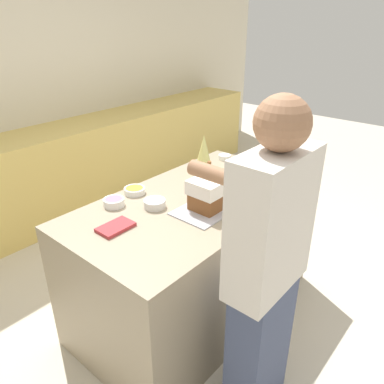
# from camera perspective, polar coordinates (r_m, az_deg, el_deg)

# --- Properties ---
(ground_plane) EXTENTS (12.00, 12.00, 0.00)m
(ground_plane) POSITION_cam_1_polar(r_m,az_deg,el_deg) (2.88, 0.39, -17.02)
(ground_plane) COLOR beige
(wall_back) EXTENTS (8.00, 0.05, 2.60)m
(wall_back) POSITION_cam_1_polar(r_m,az_deg,el_deg) (4.05, -26.01, 13.96)
(wall_back) COLOR beige
(wall_back) RESTS_ON ground_plane
(back_cabinet_block) EXTENTS (6.00, 0.60, 0.92)m
(back_cabinet_block) POSITION_cam_1_polar(r_m,az_deg,el_deg) (3.99, -21.73, 1.84)
(back_cabinet_block) COLOR #DBBC60
(back_cabinet_block) RESTS_ON ground_plane
(kitchen_island) EXTENTS (1.67, 0.90, 0.88)m
(kitchen_island) POSITION_cam_1_polar(r_m,az_deg,el_deg) (2.60, 0.42, -9.83)
(kitchen_island) COLOR gray
(kitchen_island) RESTS_ON ground_plane
(baking_tray) EXTENTS (0.40, 0.28, 0.01)m
(baking_tray) POSITION_cam_1_polar(r_m,az_deg,el_deg) (2.24, 2.36, -2.58)
(baking_tray) COLOR #B2B2BC
(baking_tray) RESTS_ON kitchen_island
(gingerbread_house) EXTENTS (0.20, 0.19, 0.28)m
(gingerbread_house) POSITION_cam_1_polar(r_m,az_deg,el_deg) (2.20, 2.40, -0.21)
(gingerbread_house) COLOR brown
(gingerbread_house) RESTS_ON baking_tray
(decorative_tree) EXTENTS (0.15, 0.15, 0.30)m
(decorative_tree) POSITION_cam_1_polar(r_m,az_deg,el_deg) (2.66, 1.81, 5.59)
(decorative_tree) COLOR #DBD675
(decorative_tree) RESTS_ON kitchen_island
(candy_bowl_beside_tree) EXTENTS (0.10, 0.10, 0.05)m
(candy_bowl_beside_tree) POSITION_cam_1_polar(r_m,az_deg,el_deg) (2.88, 5.98, 4.33)
(candy_bowl_beside_tree) COLOR white
(candy_bowl_beside_tree) RESTS_ON kitchen_island
(candy_bowl_far_right) EXTENTS (0.10, 0.10, 0.04)m
(candy_bowl_far_right) POSITION_cam_1_polar(r_m,az_deg,el_deg) (3.03, 4.99, 5.38)
(candy_bowl_far_right) COLOR white
(candy_bowl_far_right) RESTS_ON kitchen_island
(candy_bowl_behind_tray) EXTENTS (0.13, 0.13, 0.05)m
(candy_bowl_behind_tray) POSITION_cam_1_polar(r_m,az_deg,el_deg) (2.27, -5.71, -1.70)
(candy_bowl_behind_tray) COLOR silver
(candy_bowl_behind_tray) RESTS_ON kitchen_island
(candy_bowl_near_tray_right) EXTENTS (0.14, 0.14, 0.04)m
(candy_bowl_near_tray_right) POSITION_cam_1_polar(r_m,az_deg,el_deg) (2.46, -8.74, 0.26)
(candy_bowl_near_tray_right) COLOR white
(candy_bowl_near_tray_right) RESTS_ON kitchen_island
(candy_bowl_near_tray_left) EXTENTS (0.13, 0.13, 0.05)m
(candy_bowl_near_tray_left) POSITION_cam_1_polar(r_m,az_deg,el_deg) (2.32, -11.82, -1.48)
(candy_bowl_near_tray_left) COLOR white
(candy_bowl_near_tray_left) RESTS_ON kitchen_island
(candy_bowl_far_left) EXTENTS (0.11, 0.11, 0.04)m
(candy_bowl_far_left) POSITION_cam_1_polar(r_m,az_deg,el_deg) (2.49, 3.20, 0.93)
(candy_bowl_far_left) COLOR silver
(candy_bowl_far_left) RESTS_ON kitchen_island
(cookbook) EXTENTS (0.19, 0.12, 0.02)m
(cookbook) POSITION_cam_1_polar(r_m,az_deg,el_deg) (2.09, -11.56, -5.27)
(cookbook) COLOR #B23338
(cookbook) RESTS_ON kitchen_island
(person) EXTENTS (0.44, 0.55, 1.69)m
(person) POSITION_cam_1_polar(r_m,az_deg,el_deg) (1.78, 11.09, -12.24)
(person) COLOR #424C6B
(person) RESTS_ON ground_plane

